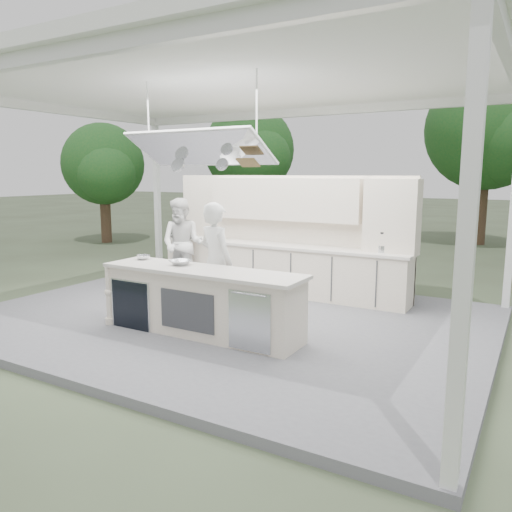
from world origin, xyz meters
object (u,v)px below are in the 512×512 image
Objects in this scene: head_chef at (216,262)px; sous_chef at (183,244)px; back_counter at (279,268)px; demo_island at (201,301)px.

sous_chef is at bearing -20.79° from head_chef.
head_chef is (-0.00, -2.15, 0.45)m from back_counter.
demo_island is at bearing -62.13° from sous_chef.
head_chef is at bearing 105.27° from demo_island.
head_chef is 1.02× the size of sous_chef.
back_counter is (-0.18, 2.81, 0.00)m from demo_island.
demo_island and back_counter have the same top height.
demo_island is at bearing 123.48° from head_chef.
demo_island is 0.83m from head_chef.
back_counter is at bearing -71.89° from head_chef.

